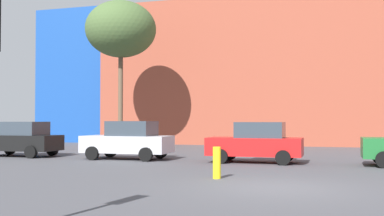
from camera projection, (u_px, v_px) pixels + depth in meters
name	position (u px, v px, depth m)	size (l,w,h in m)	color
ground_plane	(276.00, 188.00, 12.17)	(200.00, 200.00, 0.00)	#47474C
building_backdrop	(266.00, 75.00, 37.56)	(36.24, 10.97, 12.60)	#9E4733
parked_car_0	(21.00, 139.00, 22.73)	(3.90, 1.92, 1.69)	black
parked_car_1	(128.00, 140.00, 21.06)	(3.97, 1.95, 1.72)	silver
parked_car_2	(256.00, 142.00, 19.38)	(3.88, 1.91, 1.68)	red
bare_tree_0	(121.00, 30.00, 29.77)	(4.50, 4.50, 9.37)	brown
bollard_yellow_0	(217.00, 163.00, 14.05)	(0.24, 0.24, 0.96)	yellow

